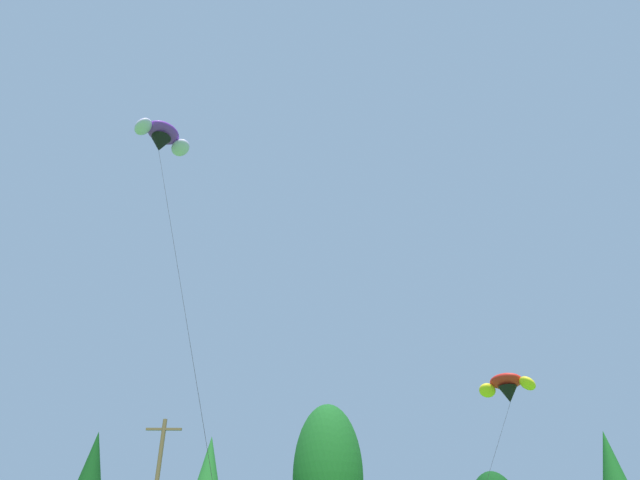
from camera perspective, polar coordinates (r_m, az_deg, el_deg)
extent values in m
ellipsoid|color=#19561E|center=(51.45, 0.81, -22.70)|extent=(5.93, 5.93, 12.00)
cube|color=brown|center=(38.15, -15.42, -17.86)|extent=(2.20, 0.14, 0.14)
ellipsoid|color=purple|center=(31.70, -15.50, 10.36)|extent=(2.24, 2.26, 0.98)
ellipsoid|color=silver|center=(31.92, -13.85, 9.00)|extent=(1.40, 1.40, 1.13)
ellipsoid|color=silver|center=(31.11, -17.35, 10.83)|extent=(1.41, 1.39, 1.13)
cone|color=black|center=(31.34, -15.80, 9.26)|extent=(1.46, 1.46, 0.88)
cylinder|color=black|center=(22.21, -13.60, -5.91)|extent=(6.35, 6.99, 20.17)
ellipsoid|color=red|center=(34.48, 18.20, -13.33)|extent=(2.28, 2.20, 1.00)
ellipsoid|color=yellow|center=(34.05, 20.13, -13.38)|extent=(1.36, 1.42, 1.15)
ellipsoid|color=yellow|center=(34.78, 16.48, -14.30)|extent=(1.37, 1.42, 1.15)
cone|color=black|center=(34.41, 18.47, -14.50)|extent=(1.46, 1.46, 0.89)
cylinder|color=black|center=(27.06, 16.67, -21.44)|extent=(6.86, 11.49, 8.88)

